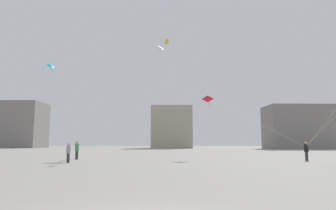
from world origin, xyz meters
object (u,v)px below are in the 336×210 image
object	(u,v)px
person_in_black	(306,150)
person_in_grey	(68,152)
kite_cyan_diamond	(51,67)
kite_amber_diamond	(164,45)
person_in_green	(77,149)
building_left_hall	(11,125)
building_right_hall	(301,127)
building_centre_hall	(172,127)
kite_crimson_delta	(210,100)
kite_magenta_delta	(159,49)

from	to	relation	value
person_in_black	person_in_grey	distance (m)	21.55
kite_cyan_diamond	kite_amber_diamond	xyz separation A→B (m)	(10.87, 9.43, 5.35)
person_in_green	building_left_hall	xyz separation A→B (m)	(-45.82, 68.58, 6.54)
person_in_black	building_left_hall	size ratio (longest dim) A/B	0.08
person_in_black	building_left_hall	distance (m)	97.67
kite_cyan_diamond	building_right_hall	xyz separation A→B (m)	(46.72, 55.58, -3.27)
building_right_hall	kite_cyan_diamond	bearing A→B (deg)	-130.05
building_centre_hall	building_right_hall	bearing A→B (deg)	-16.41
person_in_black	building_right_hall	bearing A→B (deg)	-143.58
kite_crimson_delta	building_left_hall	distance (m)	88.13
kite_crimson_delta	kite_amber_diamond	size ratio (longest dim) A/B	0.65
kite_magenta_delta	building_left_hall	bearing A→B (deg)	133.73
kite_amber_diamond	kite_magenta_delta	world-z (taller)	kite_magenta_delta
building_centre_hall	person_in_green	bearing A→B (deg)	-97.16
person_in_grey	kite_crimson_delta	world-z (taller)	kite_crimson_delta
kite_cyan_diamond	kite_amber_diamond	bearing A→B (deg)	40.94
kite_cyan_diamond	kite_magenta_delta	distance (m)	18.27
kite_amber_diamond	building_left_hall	distance (m)	81.31
person_in_black	kite_cyan_diamond	size ratio (longest dim) A/B	0.21
kite_amber_diamond	building_right_hall	size ratio (longest dim) A/B	0.73
person_in_green	kite_amber_diamond	bearing A→B (deg)	153.79
building_centre_hall	building_right_hall	xyz separation A→B (m)	(36.00, -10.61, -0.54)
kite_cyan_diamond	building_right_hall	bearing A→B (deg)	49.95
kite_cyan_diamond	building_left_hall	bearing A→B (deg)	121.85
person_in_green	kite_magenta_delta	distance (m)	20.70
person_in_green	kite_crimson_delta	xyz separation A→B (m)	(13.85, 3.73, 5.41)
kite_magenta_delta	kite_cyan_diamond	bearing A→B (deg)	-125.55
kite_crimson_delta	kite_magenta_delta	bearing A→B (deg)	124.94
kite_crimson_delta	kite_amber_diamond	bearing A→B (deg)	140.29
building_left_hall	building_right_hall	xyz separation A→B (m)	(90.00, -14.10, -1.61)
building_centre_hall	kite_amber_diamond	bearing A→B (deg)	-89.85
kite_crimson_delta	building_left_hall	xyz separation A→B (m)	(-59.67, 64.85, 1.13)
kite_amber_diamond	person_in_green	bearing A→B (deg)	-135.02
person_in_black	person_in_green	size ratio (longest dim) A/B	0.96
building_left_hall	building_right_hall	bearing A→B (deg)	-8.90
person_in_grey	kite_magenta_delta	world-z (taller)	kite_magenta_delta
building_left_hall	person_in_grey	bearing A→B (deg)	-57.54
kite_magenta_delta	building_centre_hall	distance (m)	52.96
person_in_black	person_in_green	xyz separation A→B (m)	(-22.19, 1.21, 0.04)
building_left_hall	building_right_hall	distance (m)	91.11
person_in_black	person_in_green	bearing A→B (deg)	-35.16
person_in_grey	building_centre_hall	distance (m)	70.67
kite_magenta_delta	building_right_hall	bearing A→B (deg)	48.56
kite_cyan_diamond	building_centre_hall	distance (m)	67.11
person_in_grey	kite_magenta_delta	distance (m)	23.91
person_in_grey	person_in_green	distance (m)	5.10
kite_magenta_delta	building_left_hall	size ratio (longest dim) A/B	0.69
person_in_grey	person_in_green	bearing A→B (deg)	35.72
person_in_black	kite_amber_diamond	distance (m)	21.63
kite_cyan_diamond	person_in_green	bearing A→B (deg)	23.52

